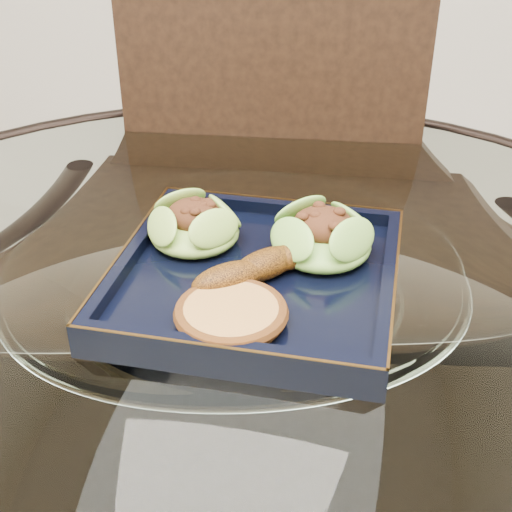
# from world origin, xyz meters

# --- Properties ---
(dining_table) EXTENTS (1.13, 1.13, 0.77)m
(dining_table) POSITION_xyz_m (-0.00, -0.00, 0.60)
(dining_table) COLOR white
(dining_table) RESTS_ON ground
(dining_chair) EXTENTS (0.50, 0.50, 1.06)m
(dining_chair) POSITION_xyz_m (-0.03, 0.31, 0.59)
(dining_chair) COLOR #321D10
(dining_chair) RESTS_ON ground
(navy_plate) EXTENTS (0.27, 0.27, 0.02)m
(navy_plate) POSITION_xyz_m (0.01, 0.03, 0.77)
(navy_plate) COLOR black
(navy_plate) RESTS_ON dining_table
(lettuce_wrap_left) EXTENTS (0.12, 0.12, 0.03)m
(lettuce_wrap_left) POSITION_xyz_m (-0.06, 0.08, 0.80)
(lettuce_wrap_left) COLOR olive
(lettuce_wrap_left) RESTS_ON navy_plate
(lettuce_wrap_right) EXTENTS (0.13, 0.13, 0.04)m
(lettuce_wrap_right) POSITION_xyz_m (0.07, 0.08, 0.80)
(lettuce_wrap_right) COLOR #549B2D
(lettuce_wrap_right) RESTS_ON navy_plate
(roasted_plantain) EXTENTS (0.13, 0.13, 0.03)m
(roasted_plantain) POSITION_xyz_m (0.02, 0.03, 0.80)
(roasted_plantain) COLOR #67380A
(roasted_plantain) RESTS_ON navy_plate
(crumb_patty) EXTENTS (0.12, 0.12, 0.02)m
(crumb_patty) POSITION_xyz_m (0.01, -0.05, 0.79)
(crumb_patty) COLOR #C48641
(crumb_patty) RESTS_ON navy_plate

